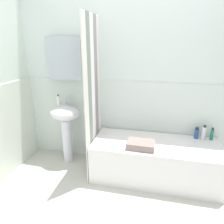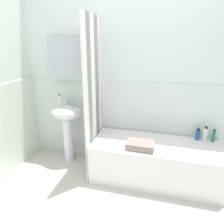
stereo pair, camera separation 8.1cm
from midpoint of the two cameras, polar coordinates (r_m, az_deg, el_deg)
name	(u,v)px [view 2 (the right image)]	position (r m, az deg, el deg)	size (l,w,h in m)	color
wall_back_tiled	(130,85)	(2.79, 5.91, 7.39)	(3.60, 0.18, 2.40)	silver
sink	(67,121)	(2.98, -11.68, -2.48)	(0.44, 0.34, 0.85)	white
faucet	(68,100)	(2.96, -11.38, 3.29)	(0.03, 0.12, 0.12)	silver
soap_dispenser	(60,100)	(2.92, -13.51, 3.20)	(0.05, 0.05, 0.17)	white
bathtub	(155,161)	(2.76, 12.66, -13.21)	(1.58, 0.64, 0.50)	white
shower_curtain	(94,101)	(2.57, -4.23, 3.17)	(0.01, 0.64, 2.00)	white
shampoo_bottle	(213,136)	(2.91, 27.10, -5.92)	(0.04, 0.04, 0.17)	#24765F
lotion_bottle	(205,134)	(2.86, 25.23, -5.66)	(0.05, 0.05, 0.20)	white
conditioner_bottle	(198,135)	(2.88, 23.49, -5.77)	(0.06, 0.06, 0.15)	#2A5298
towel_folded	(140,145)	(2.49, 8.82, -9.11)	(0.32, 0.21, 0.08)	gray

